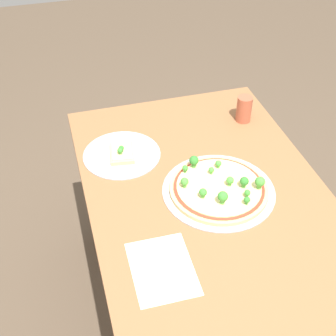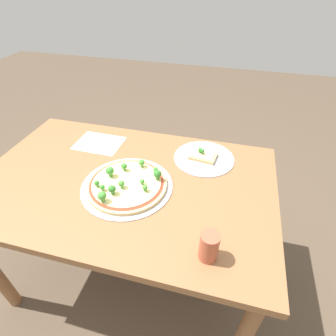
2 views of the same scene
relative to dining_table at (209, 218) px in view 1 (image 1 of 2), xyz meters
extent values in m
plane|color=brown|center=(0.00, 0.00, -0.65)|extent=(8.00, 8.00, 0.00)
cube|color=brown|center=(0.00, 0.00, 0.08)|extent=(1.32, 0.83, 0.04)
cylinder|color=brown|center=(-0.60, -0.36, -0.30)|extent=(0.06, 0.06, 0.71)
cylinder|color=brown|center=(-0.60, 0.36, -0.30)|extent=(0.06, 0.06, 0.71)
cylinder|color=#A3A3A8|center=(-0.03, 0.04, 0.10)|extent=(0.40, 0.40, 0.00)
cylinder|color=#DBB775|center=(-0.03, 0.04, 0.11)|extent=(0.34, 0.34, 0.01)
cylinder|color=#B73823|center=(-0.03, 0.04, 0.11)|extent=(0.32, 0.32, 0.00)
cylinder|color=#F4DB8E|center=(-0.03, 0.04, 0.12)|extent=(0.29, 0.29, 0.00)
sphere|color=#337A2D|center=(-0.15, -0.01, 0.15)|extent=(0.03, 0.03, 0.03)
cylinder|color=#3F8136|center=(-0.15, -0.01, 0.13)|extent=(0.02, 0.02, 0.02)
sphere|color=#479338|center=(-0.02, 0.08, 0.14)|extent=(0.03, 0.03, 0.03)
cylinder|color=#51973E|center=(-0.02, 0.08, 0.13)|extent=(0.01, 0.01, 0.01)
sphere|color=#479338|center=(-0.06, -0.08, 0.14)|extent=(0.03, 0.03, 0.03)
cylinder|color=#51973E|center=(-0.06, -0.08, 0.13)|extent=(0.01, 0.01, 0.01)
sphere|color=#3D8933|center=(0.05, 0.02, 0.15)|extent=(0.04, 0.04, 0.04)
cylinder|color=#488E3A|center=(0.05, 0.02, 0.13)|extent=(0.02, 0.02, 0.02)
sphere|color=#3D8933|center=(0.05, 0.11, 0.14)|extent=(0.02, 0.02, 0.02)
cylinder|color=#488E3A|center=(0.05, 0.11, 0.12)|extent=(0.01, 0.01, 0.01)
sphere|color=#479338|center=(-0.12, 0.07, 0.14)|extent=(0.02, 0.02, 0.02)
cylinder|color=#51973E|center=(-0.12, 0.07, 0.12)|extent=(0.01, 0.01, 0.01)
sphere|color=#479338|center=(0.02, 0.17, 0.15)|extent=(0.04, 0.04, 0.04)
cylinder|color=#51973E|center=(0.02, 0.17, 0.13)|extent=(0.02, 0.02, 0.02)
sphere|color=#337A2D|center=(0.08, 0.09, 0.14)|extent=(0.02, 0.02, 0.02)
cylinder|color=#3F8136|center=(0.08, 0.09, 0.12)|extent=(0.01, 0.01, 0.01)
sphere|color=#3D8933|center=(-0.13, -0.05, 0.14)|extent=(0.02, 0.02, 0.02)
cylinder|color=#488E3A|center=(-0.13, -0.05, 0.12)|extent=(0.01, 0.01, 0.01)
sphere|color=#479338|center=(-0.10, 0.03, 0.14)|extent=(0.02, 0.02, 0.02)
cylinder|color=#51973E|center=(-0.10, 0.03, 0.12)|extent=(0.01, 0.01, 0.01)
sphere|color=#337A2D|center=(0.00, 0.12, 0.15)|extent=(0.03, 0.03, 0.03)
cylinder|color=#3F8136|center=(0.00, 0.12, 0.13)|extent=(0.01, 0.01, 0.01)
sphere|color=#3D8933|center=(0.01, -0.03, 0.14)|extent=(0.03, 0.03, 0.03)
cylinder|color=#488E3A|center=(0.01, -0.03, 0.13)|extent=(0.01, 0.01, 0.01)
cylinder|color=#A3A3A8|center=(-0.32, -0.25, 0.10)|extent=(0.30, 0.30, 0.00)
cube|color=#DBB775|center=(-0.31, -0.25, 0.11)|extent=(0.14, 0.10, 0.02)
cube|color=#F4DB8E|center=(-0.31, -0.25, 0.12)|extent=(0.11, 0.09, 0.00)
sphere|color=#337A2D|center=(-0.31, -0.25, 0.14)|extent=(0.02, 0.02, 0.02)
cylinder|color=#3F8136|center=(-0.31, -0.25, 0.12)|extent=(0.01, 0.01, 0.01)
sphere|color=#3D8933|center=(-0.30, -0.26, 0.14)|extent=(0.02, 0.02, 0.02)
cylinder|color=#488E3A|center=(-0.30, -0.26, 0.12)|extent=(0.01, 0.01, 0.01)
cylinder|color=#AD5138|center=(-0.41, 0.29, 0.15)|extent=(0.06, 0.06, 0.11)
cube|color=silver|center=(0.24, -0.24, 0.10)|extent=(0.24, 0.19, 0.00)
camera|label=1|loc=(1.07, -0.46, 1.22)|focal=50.00mm
camera|label=2|loc=(-0.41, 0.80, 0.87)|focal=28.00mm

